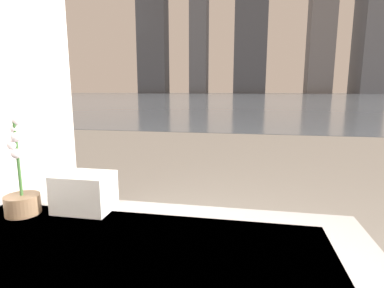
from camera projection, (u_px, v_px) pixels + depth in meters
name	position (u px, v px, depth m)	size (l,w,h in m)	color
potted_orchid	(21.00, 193.00, 1.22)	(0.14, 0.14, 0.40)	#8C6B4C
towel_stack	(84.00, 192.00, 1.26)	(0.23, 0.16, 0.16)	white
harbor_water	(246.00, 96.00, 60.40)	(180.00, 110.00, 0.01)	slate
harbor_boat_2	(30.00, 97.00, 32.66)	(1.69, 3.03, 1.08)	#2D2D33
skyline_tower_0	(152.00, 17.00, 116.17)	(11.14, 7.25, 58.54)	#4C515B
skyline_tower_1	(199.00, 3.00, 112.10)	(6.43, 7.96, 67.16)	slate
skyline_tower_2	(252.00, 5.00, 108.94)	(11.70, 8.84, 63.49)	#4C515B
skyline_tower_3	(323.00, 4.00, 104.66)	(8.48, 8.45, 61.89)	slate
skyline_tower_4	(372.00, 24.00, 102.97)	(8.03, 13.91, 47.71)	slate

